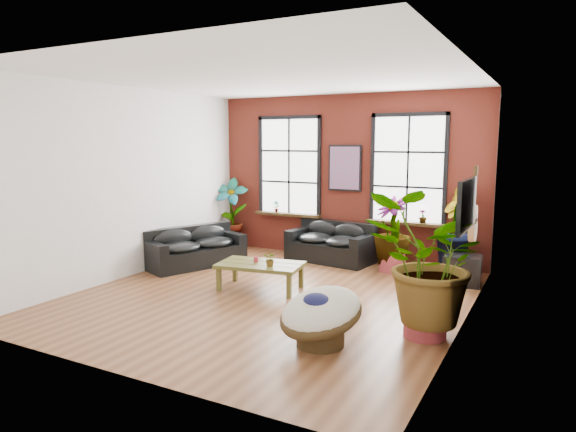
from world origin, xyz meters
name	(u,v)px	position (x,y,z in m)	size (l,w,h in m)	color
room	(275,189)	(0.00, 0.15, 1.75)	(6.04, 6.54, 3.54)	brown
sofa_back	(332,243)	(-0.12, 2.79, 0.37)	(1.89, 1.11, 0.82)	black
sofa_left	(194,248)	(-2.42, 1.10, 0.35)	(1.52, 2.14, 0.78)	black
coffee_table	(260,266)	(-0.36, 0.27, 0.40)	(1.53, 1.02, 0.55)	#474619
papasan_chair	(320,314)	(1.56, -1.48, 0.40)	(1.37, 1.37, 0.78)	#3C2C15
poster	(345,168)	(0.00, 3.18, 1.95)	(0.74, 0.06, 0.98)	black
tv_wall_unit	(469,210)	(2.93, 0.60, 1.54)	(0.13, 1.86, 1.20)	black
media_box	(462,270)	(2.65, 2.19, 0.26)	(0.67, 0.57, 0.53)	black
pot_back_left	(232,241)	(-2.69, 2.86, 0.18)	(0.49, 0.49, 0.35)	#963137
pot_back_right	(454,264)	(2.38, 2.90, 0.18)	(0.63, 0.63, 0.37)	#963137
pot_right_wall	(425,322)	(2.64, -0.59, 0.20)	(0.73, 0.73, 0.41)	#963137
pot_mid	(393,262)	(1.28, 2.53, 0.19)	(0.54, 0.54, 0.38)	#963137
floor_plant_back_left	(231,210)	(-2.72, 2.87, 0.91)	(0.80, 0.54, 1.51)	#1F5D18
floor_plant_back_right	(454,225)	(2.35, 2.88, 0.94)	(0.87, 0.70, 1.58)	#1F5D18
floor_plant_right_wall	(426,262)	(2.63, -0.61, 1.00)	(1.52, 1.31, 1.69)	#1F5D18
floor_plant_mid	(392,230)	(1.25, 2.56, 0.81)	(0.75, 0.75, 1.34)	#1F5D18
table_plant	(270,259)	(-0.09, 0.16, 0.58)	(0.22, 0.19, 0.25)	#1F5D18
sill_plant_left	(276,206)	(-1.65, 3.13, 1.04)	(0.14, 0.10, 0.27)	#1F5D18
sill_plant_right	(423,216)	(1.70, 3.13, 1.04)	(0.15, 0.15, 0.27)	#1F5D18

